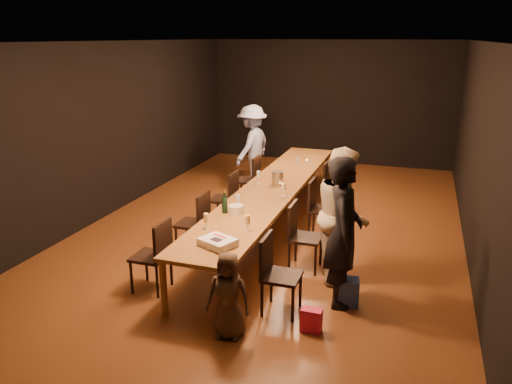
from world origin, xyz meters
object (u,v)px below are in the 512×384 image
(chair_right_1, at_px, (306,237))
(chair_left_2, at_px, (223,199))
(chair_right_0, at_px, (282,275))
(woman_tan, at_px, (342,214))
(man_blue, at_px, (252,146))
(chair_right_3, at_px, (336,188))
(birthday_cake, at_px, (218,242))
(chair_left_1, at_px, (192,223))
(chair_right_2, at_px, (323,209))
(woman_birthday, at_px, (343,232))
(chair_left_3, at_px, (247,180))
(champagne_bottle, at_px, (225,201))
(ice_bucket, at_px, (278,178))
(chair_left_0, at_px, (150,255))
(plate_stack, at_px, (236,209))
(child, at_px, (228,295))
(table, at_px, (272,190))

(chair_right_1, height_order, chair_left_2, same)
(chair_right_0, relative_size, woman_tan, 0.53)
(chair_left_2, height_order, man_blue, man_blue)
(chair_left_2, bearing_deg, chair_right_1, -125.22)
(chair_right_3, xyz_separation_m, chair_left_2, (-1.70, -1.20, 0.00))
(birthday_cake, bearing_deg, woman_tan, 66.84)
(chair_right_3, bearing_deg, chair_left_1, -35.31)
(chair_right_2, height_order, woman_birthday, woman_birthday)
(chair_right_1, bearing_deg, woman_tan, 81.83)
(chair_left_3, bearing_deg, champagne_bottle, -167.03)
(champagne_bottle, bearing_deg, chair_left_2, 113.27)
(birthday_cake, bearing_deg, chair_left_3, 127.59)
(champagne_bottle, bearing_deg, man_blue, 103.37)
(birthday_cake, bearing_deg, chair_right_3, 101.44)
(ice_bucket, bearing_deg, champagne_bottle, -100.52)
(chair_left_1, xyz_separation_m, man_blue, (-0.30, 3.58, 0.40))
(chair_left_0, bearing_deg, chair_right_0, -90.00)
(birthday_cake, height_order, plate_stack, plate_stack)
(chair_right_2, xyz_separation_m, ice_bucket, (-0.81, 0.21, 0.39))
(champagne_bottle, bearing_deg, chair_right_1, 9.43)
(woman_tan, height_order, child, woman_tan)
(champagne_bottle, bearing_deg, birthday_cake, -72.27)
(chair_right_2, xyz_separation_m, chair_right_3, (0.00, 1.20, 0.00))
(chair_right_1, bearing_deg, table, -144.69)
(chair_right_3, xyz_separation_m, plate_stack, (-0.95, -2.55, 0.34))
(woman_tan, distance_m, man_blue, 4.42)
(chair_right_2, height_order, chair_left_3, same)
(chair_right_2, distance_m, plate_stack, 1.69)
(chair_left_1, bearing_deg, chair_right_2, -54.78)
(chair_left_2, bearing_deg, plate_stack, -151.04)
(chair_right_0, bearing_deg, man_blue, -157.31)
(chair_left_2, height_order, woman_tan, woman_tan)
(chair_right_1, distance_m, plate_stack, 1.02)
(chair_right_3, relative_size, child, 0.97)
(chair_right_1, bearing_deg, chair_right_0, -0.00)
(woman_tan, height_order, plate_stack, woman_tan)
(child, xyz_separation_m, plate_stack, (-0.55, 1.70, 0.33))
(chair_right_0, distance_m, man_blue, 5.20)
(man_blue, xyz_separation_m, ice_bucket, (1.19, -2.18, -0.01))
(chair_right_1, relative_size, woman_birthday, 0.52)
(chair_right_2, height_order, champagne_bottle, champagne_bottle)
(chair_left_2, distance_m, woman_tan, 2.56)
(chair_right_0, relative_size, woman_birthday, 0.52)
(chair_left_2, relative_size, ice_bucket, 4.50)
(plate_stack, bearing_deg, chair_left_0, -125.33)
(chair_left_2, bearing_deg, man_blue, 7.18)
(table, xyz_separation_m, ice_bucket, (0.04, 0.21, 0.15))
(chair_right_1, bearing_deg, chair_left_2, -125.22)
(table, relative_size, woman_birthday, 3.33)
(chair_left_3, height_order, woman_birthday, woman_birthday)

